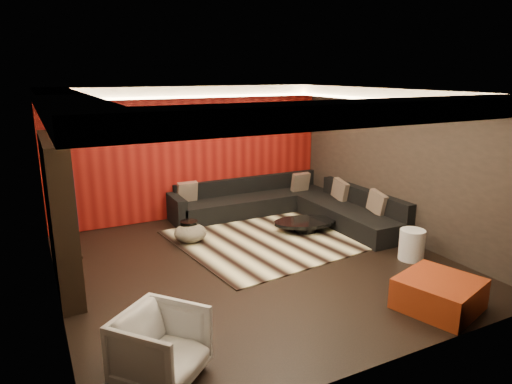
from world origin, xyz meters
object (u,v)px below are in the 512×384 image
coffee_table (305,226)px  white_side_table (412,245)px  armchair (161,347)px  sectional_sofa (289,206)px  drum_stool (189,231)px  orange_ottoman (439,294)px

coffee_table → white_side_table: white_side_table is taller
armchair → coffee_table: bearing=-0.7°
sectional_sofa → armchair: bearing=-134.3°
drum_stool → orange_ottoman: orange_ottoman is taller
drum_stool → armchair: armchair is taller
drum_stool → sectional_sofa: size_ratio=0.10×
orange_ottoman → sectional_sofa: bearing=86.9°
coffee_table → orange_ottoman: orange_ottoman is taller
sectional_sofa → drum_stool: bearing=-171.0°
orange_ottoman → armchair: armchair is taller
orange_ottoman → armchair: size_ratio=1.17×
orange_ottoman → sectional_sofa: sectional_sofa is taller
white_side_table → drum_stool: bearing=140.7°
white_side_table → armchair: armchair is taller
white_side_table → armchair: size_ratio=0.64×
armchair → sectional_sofa: sectional_sofa is taller
drum_stool → armchair: size_ratio=0.46×
armchair → sectional_sofa: (3.92, 4.01, -0.11)m
drum_stool → orange_ottoman: size_ratio=0.40×
armchair → sectional_sofa: 5.61m
coffee_table → armchair: (-3.75, -3.10, 0.24)m
coffee_table → armchair: bearing=-140.5°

